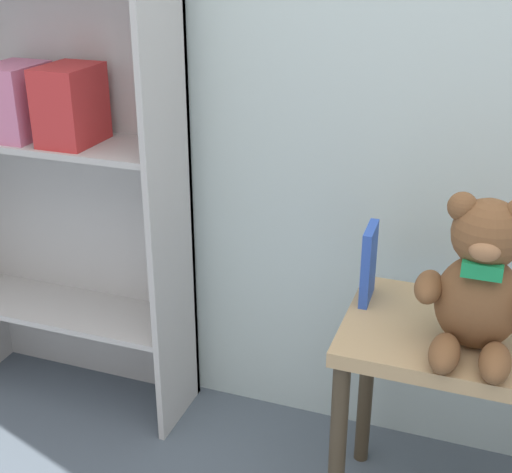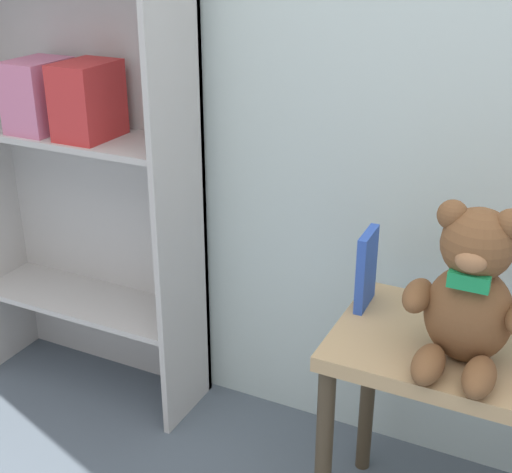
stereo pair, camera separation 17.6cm
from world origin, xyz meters
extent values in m
cube|color=silver|center=(0.00, 1.28, 1.25)|extent=(4.80, 0.06, 2.50)
cube|color=#BCB7B2|center=(-0.68, 1.10, 0.85)|extent=(0.02, 0.26, 1.70)
cube|color=#BCB7B2|center=(-1.05, 1.23, 0.85)|extent=(0.75, 0.02, 1.70)
cube|color=#BCB7B2|center=(-1.05, 1.10, 0.31)|extent=(0.71, 0.24, 0.02)
cube|color=#BCB7B2|center=(-1.05, 1.10, 0.85)|extent=(0.71, 0.24, 0.02)
cube|color=#D17093|center=(-1.14, 1.09, 0.96)|extent=(0.13, 0.18, 0.20)
cube|color=red|center=(-0.96, 1.09, 0.96)|extent=(0.13, 0.18, 0.21)
cube|color=tan|center=(0.16, 0.93, 0.55)|extent=(0.59, 0.39, 0.04)
cylinder|color=#3E3121|center=(-0.11, 0.77, 0.27)|extent=(0.04, 0.04, 0.53)
cylinder|color=#3E3121|center=(-0.11, 1.10, 0.27)|extent=(0.04, 0.04, 0.53)
ellipsoid|color=brown|center=(0.15, 0.88, 0.68)|extent=(0.18, 0.14, 0.21)
sphere|color=brown|center=(0.15, 0.88, 0.84)|extent=(0.15, 0.15, 0.15)
sphere|color=brown|center=(0.10, 0.88, 0.89)|extent=(0.06, 0.06, 0.06)
sphere|color=brown|center=(0.21, 0.88, 0.89)|extent=(0.06, 0.06, 0.06)
ellipsoid|color=#9B6842|center=(0.15, 0.82, 0.82)|extent=(0.06, 0.04, 0.04)
ellipsoid|color=brown|center=(0.05, 0.86, 0.70)|extent=(0.06, 0.12, 0.06)
ellipsoid|color=brown|center=(0.10, 0.77, 0.60)|extent=(0.06, 0.13, 0.06)
ellipsoid|color=brown|center=(0.20, 0.77, 0.60)|extent=(0.06, 0.13, 0.06)
cube|color=#198E4C|center=(0.15, 0.82, 0.78)|extent=(0.08, 0.02, 0.03)
cube|color=#2D51B7|center=(-0.11, 1.01, 0.67)|extent=(0.03, 0.11, 0.19)
cube|color=teal|center=(0.16, 0.99, 0.67)|extent=(0.03, 0.14, 0.19)
camera|label=1|loc=(0.16, -0.53, 1.42)|focal=50.00mm
camera|label=2|loc=(0.32, -0.46, 1.42)|focal=50.00mm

